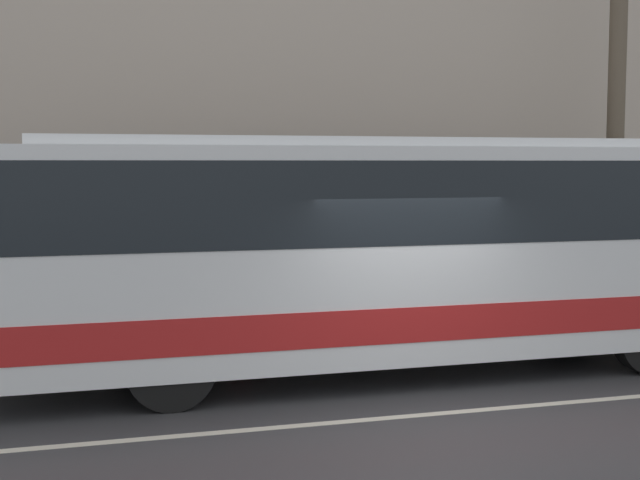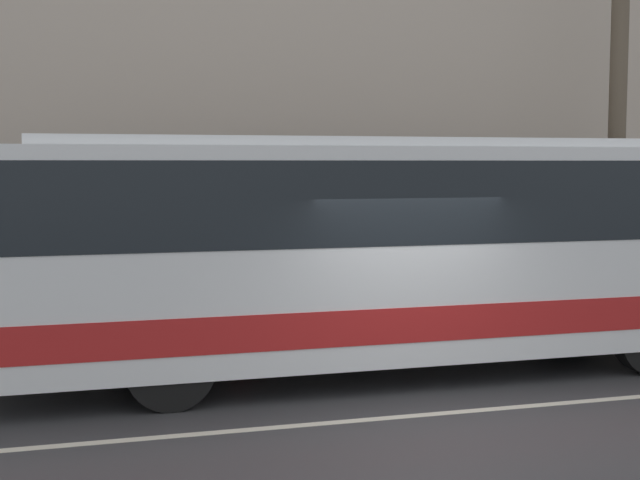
{
  "view_description": "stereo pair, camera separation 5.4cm",
  "coord_description": "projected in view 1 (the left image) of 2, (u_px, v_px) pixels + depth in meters",
  "views": [
    {
      "loc": [
        -4.21,
        -9.42,
        2.95
      ],
      "look_at": [
        -0.8,
        2.17,
        1.89
      ],
      "focal_mm": 50.0,
      "sensor_mm": 36.0,
      "label": 1
    },
    {
      "loc": [
        -4.16,
        -9.44,
        2.95
      ],
      "look_at": [
        -0.8,
        2.17,
        1.89
      ],
      "focal_mm": 50.0,
      "sensor_mm": 36.0,
      "label": 2
    }
  ],
  "objects": [
    {
      "name": "lane_stripe",
      "position": [
        437.0,
        414.0,
        10.44
      ],
      "size": [
        54.0,
        0.14,
        0.01
      ],
      "color": "beige",
      "rests_on": "ground_plane"
    },
    {
      "name": "building_facade",
      "position": [
        296.0,
        45.0,
        16.14
      ],
      "size": [
        60.0,
        0.35,
        10.5
      ],
      "color": "#B7A899",
      "rests_on": "ground_plane"
    },
    {
      "name": "sidewalk",
      "position": [
        316.0,
        328.0,
        15.35
      ],
      "size": [
        60.0,
        2.28,
        0.18
      ],
      "color": "gray",
      "rests_on": "ground_plane"
    },
    {
      "name": "pedestrian_waiting",
      "position": [
        240.0,
        273.0,
        15.58
      ],
      "size": [
        0.36,
        0.36,
        1.78
      ],
      "color": "maroon",
      "rests_on": "sidewalk"
    },
    {
      "name": "transit_bus",
      "position": [
        372.0,
        242.0,
        12.34
      ],
      "size": [
        10.66,
        2.59,
        3.27
      ],
      "color": "white",
      "rests_on": "ground_plane"
    },
    {
      "name": "utility_pole_near",
      "position": [
        617.0,
        78.0,
        16.14
      ],
      "size": [
        0.32,
        0.32,
        8.57
      ],
      "color": "brown",
      "rests_on": "sidewalk"
    },
    {
      "name": "ground_plane",
      "position": [
        437.0,
        414.0,
        10.44
      ],
      "size": [
        60.0,
        60.0,
        0.0
      ],
      "primitive_type": "plane",
      "color": "#38383A"
    }
  ]
}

